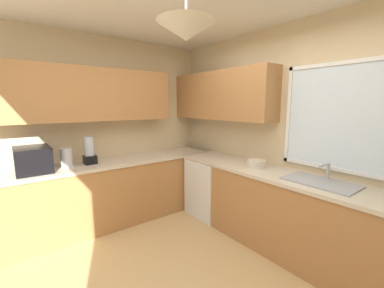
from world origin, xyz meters
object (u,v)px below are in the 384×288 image
Objects in this scene: sink_assembly at (320,182)px; microwave at (33,160)px; kettle at (67,158)px; bowl at (256,164)px; blender_appliance at (90,152)px; dishwasher at (212,187)px.

microwave is at bearing -134.90° from sink_assembly.
kettle reaches higher than sink_assembly.
sink_assembly is 2.97× the size of bowl.
sink_assembly is 0.78m from bowl.
microwave is at bearing -122.92° from bowl.
sink_assembly is 1.87× the size of blender_appliance.
microwave reaches higher than dishwasher.
microwave reaches higher than sink_assembly.
blender_appliance is at bearing -144.22° from sink_assembly.
blender_appliance is (-0.02, 0.28, 0.04)m from kettle.
dishwasher is 2.05m from kettle.
kettle is (0.02, 0.35, -0.02)m from microwave.
dishwasher is at bearing 73.30° from microwave.
microwave is 0.63m from blender_appliance.
kettle is 2.36m from bowl.
bowl is at bearing -179.58° from sink_assembly.
bowl is at bearing 47.93° from blender_appliance.
blender_appliance reaches higher than sink_assembly.
dishwasher is 1.27× the size of sink_assembly.
microwave is at bearing -93.28° from kettle.
dishwasher is at bearing -178.69° from sink_assembly.
dishwasher is at bearing -177.81° from bowl.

